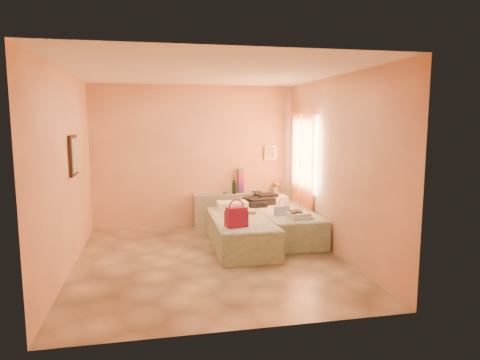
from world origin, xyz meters
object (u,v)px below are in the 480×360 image
at_px(magenta_handbag, 236,217).
at_px(bed_left, 241,232).
at_px(green_book, 257,192).
at_px(headboard_ledge, 244,209).
at_px(flower_vase, 276,186).
at_px(bed_right, 285,224).
at_px(blue_handbag, 282,210).
at_px(water_bottle, 234,187).
at_px(towel_stack, 300,216).

bearing_deg(magenta_handbag, bed_left, 60.07).
bearing_deg(green_book, headboard_ledge, 162.52).
distance_m(headboard_ledge, flower_vase, 0.81).
distance_m(bed_right, magenta_handbag, 1.54).
xyz_separation_m(headboard_ledge, blue_handbag, (0.35, -1.47, 0.26)).
relative_size(bed_right, water_bottle, 7.51).
bearing_deg(blue_handbag, headboard_ledge, 82.97).
height_order(magenta_handbag, towel_stack, magenta_handbag).
height_order(bed_left, bed_right, same).
distance_m(bed_left, towel_stack, 1.03).
bearing_deg(towel_stack, bed_right, 93.23).
xyz_separation_m(headboard_ledge, towel_stack, (0.56, -1.79, 0.23)).
height_order(water_bottle, towel_stack, water_bottle).
distance_m(green_book, towel_stack, 1.83).
height_order(headboard_ledge, green_book, green_book).
bearing_deg(towel_stack, headboard_ledge, 107.50).
bearing_deg(headboard_ledge, blue_handbag, -76.82).
bearing_deg(flower_vase, headboard_ledge, -177.28).
bearing_deg(water_bottle, magenta_handbag, -99.77).
distance_m(bed_left, flower_vase, 1.93).
bearing_deg(bed_left, magenta_handbag, -107.20).
bearing_deg(water_bottle, towel_stack, -65.78).
distance_m(blue_handbag, towel_stack, 0.39).
relative_size(bed_left, blue_handbag, 7.82).
relative_size(headboard_ledge, magenta_handbag, 6.25).
bearing_deg(headboard_ledge, bed_left, -103.99).
bearing_deg(bed_right, water_bottle, 126.50).
distance_m(bed_left, blue_handbag, 0.79).
xyz_separation_m(bed_left, flower_vase, (1.05, 1.54, 0.52)).
height_order(water_bottle, flower_vase, water_bottle).
distance_m(headboard_ledge, bed_left, 1.55).
relative_size(water_bottle, towel_stack, 0.76).
xyz_separation_m(headboard_ledge, green_book, (0.27, 0.01, 0.34)).
xyz_separation_m(headboard_ledge, magenta_handbag, (-0.57, -2.10, 0.33)).
bearing_deg(bed_left, water_bottle, 84.68).
height_order(green_book, blue_handbag, green_book).
bearing_deg(bed_right, blue_handbag, -114.18).
bearing_deg(blue_handbag, water_bottle, 91.38).
height_order(green_book, flower_vase, flower_vase).
bearing_deg(green_book, water_bottle, 167.48).
xyz_separation_m(bed_right, green_book, (-0.26, 1.10, 0.41)).
bearing_deg(blue_handbag, bed_right, 44.72).
relative_size(headboard_ledge, blue_handbag, 8.02).
relative_size(headboard_ledge, water_bottle, 7.70).
bearing_deg(green_book, magenta_handbag, -131.97).
height_order(headboard_ledge, water_bottle, water_bottle).
distance_m(water_bottle, green_book, 0.50).
height_order(bed_right, green_book, green_book).
distance_m(green_book, flower_vase, 0.42).
xyz_separation_m(water_bottle, magenta_handbag, (-0.35, -2.05, -0.13)).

